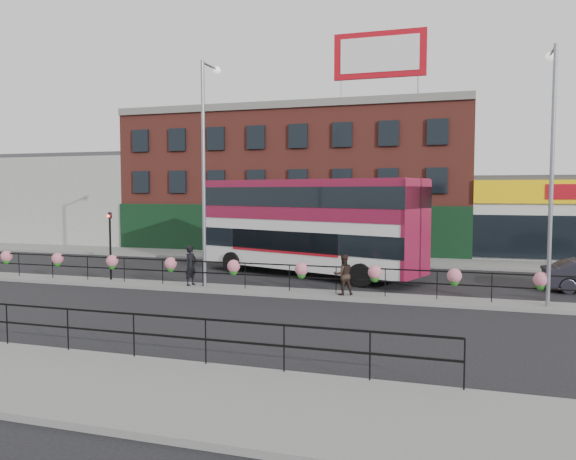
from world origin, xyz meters
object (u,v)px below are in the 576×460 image
(pedestrian_b, at_px, (343,275))
(lamp_column_east, at_px, (551,153))
(double_decker_bus, at_px, (308,217))
(lamp_column_west, at_px, (206,153))
(pedestrian_a, at_px, (191,265))

(pedestrian_b, bearing_deg, lamp_column_east, 152.66)
(double_decker_bus, relative_size, lamp_column_east, 1.31)
(pedestrian_b, xyz_separation_m, lamp_column_east, (7.58, 0.27, 4.77))
(double_decker_bus, xyz_separation_m, lamp_column_west, (-3.30, -4.93, 2.97))
(pedestrian_b, height_order, lamp_column_west, lamp_column_west)
(lamp_column_west, bearing_deg, double_decker_bus, 56.17)
(double_decker_bus, relative_size, pedestrian_b, 7.53)
(pedestrian_a, relative_size, lamp_column_east, 0.19)
(double_decker_bus, bearing_deg, lamp_column_east, -26.03)
(pedestrian_b, bearing_deg, lamp_column_west, -33.96)
(pedestrian_a, height_order, pedestrian_b, pedestrian_a)
(pedestrian_b, bearing_deg, pedestrian_a, -31.28)
(pedestrian_b, height_order, lamp_column_east, lamp_column_east)
(pedestrian_a, relative_size, lamp_column_west, 0.18)
(pedestrian_b, relative_size, lamp_column_west, 0.17)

